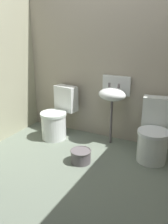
# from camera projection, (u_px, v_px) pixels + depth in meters

# --- Properties ---
(ground_plane) EXTENTS (3.26, 2.83, 0.08)m
(ground_plane) POSITION_uv_depth(u_px,v_px,m) (72.00, 179.00, 2.83)
(ground_plane) COLOR slate
(wall_back) EXTENTS (3.26, 0.10, 2.20)m
(wall_back) POSITION_uv_depth(u_px,v_px,m) (114.00, 67.00, 3.52)
(wall_back) COLOR #A29986
(wall_back) RESTS_ON ground
(toilet_left) EXTENTS (0.48, 0.65, 0.78)m
(toilet_left) POSITION_uv_depth(u_px,v_px,m) (57.00, 117.00, 3.76)
(toilet_left) COLOR white
(toilet_left) RESTS_ON ground
(toilet_right) EXTENTS (0.46, 0.64, 0.78)m
(toilet_right) POSITION_uv_depth(u_px,v_px,m) (154.00, 135.00, 3.12)
(toilet_right) COLOR white
(toilet_right) RESTS_ON ground
(sink) EXTENTS (0.42, 0.35, 0.99)m
(sink) POSITION_uv_depth(u_px,v_px,m) (113.00, 94.00, 3.42)
(sink) COLOR #5E585B
(sink) RESTS_ON ground
(bucket) EXTENTS (0.27, 0.27, 0.17)m
(bucket) POSITION_uv_depth(u_px,v_px,m) (81.00, 156.00, 3.08)
(bucket) COLOR #5E585B
(bucket) RESTS_ON ground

